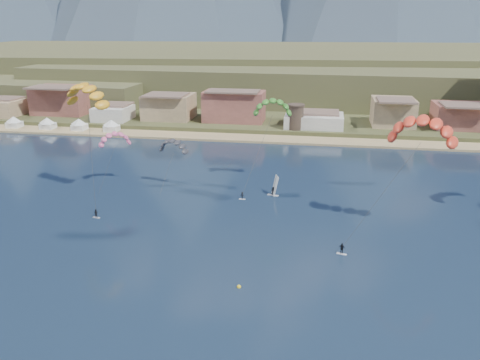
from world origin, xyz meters
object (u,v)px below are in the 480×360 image
object	(u,v)px
buoy	(239,287)
kitesurfer_green	(272,105)
kitesurfer_orange	(423,125)
watchtower	(296,117)
windsurfer	(274,189)
kitesurfer_yellow	(86,92)

from	to	relation	value
buoy	kitesurfer_green	bearing A→B (deg)	90.89
kitesurfer_orange	kitesurfer_green	xyz separation A→B (m)	(-29.27, 22.85, -1.05)
kitesurfer_green	buoy	xyz separation A→B (m)	(0.76, -49.09, -19.07)
watchtower	windsurfer	xyz separation A→B (m)	(-0.75, -61.73, -4.90)
kitesurfer_yellow	kitesurfer_green	world-z (taller)	kitesurfer_yellow
watchtower	kitesurfer_yellow	world-z (taller)	kitesurfer_yellow
watchtower	kitesurfer_orange	size ratio (longest dim) A/B	0.33
kitesurfer_green	windsurfer	size ratio (longest dim) A/B	4.93
kitesurfer_yellow	kitesurfer_orange	xyz separation A→B (m)	(67.16, -7.53, -3.28)
kitesurfer_yellow	windsurfer	distance (m)	45.80
watchtower	kitesurfer_yellow	size ratio (longest dim) A/B	0.31
watchtower	buoy	size ratio (longest dim) A/B	13.42
kitesurfer_orange	kitesurfer_green	world-z (taller)	kitesurfer_orange
windsurfer	kitesurfer_green	bearing A→B (deg)	101.14
kitesurfer_orange	buoy	bearing A→B (deg)	-137.37
kitesurfer_orange	windsurfer	xyz separation A→B (m)	(-27.69, 14.87, -18.76)
kitesurfer_yellow	buoy	xyz separation A→B (m)	(38.66, -33.77, -23.40)
kitesurfer_orange	kitesurfer_green	size ratio (longest dim) A/B	1.15
kitesurfer_yellow	kitesurfer_green	size ratio (longest dim) A/B	1.20
kitesurfer_orange	buoy	xyz separation A→B (m)	(-28.50, -26.24, -20.12)
kitesurfer_yellow	buoy	size ratio (longest dim) A/B	42.75
kitesurfer_orange	buoy	world-z (taller)	kitesurfer_orange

